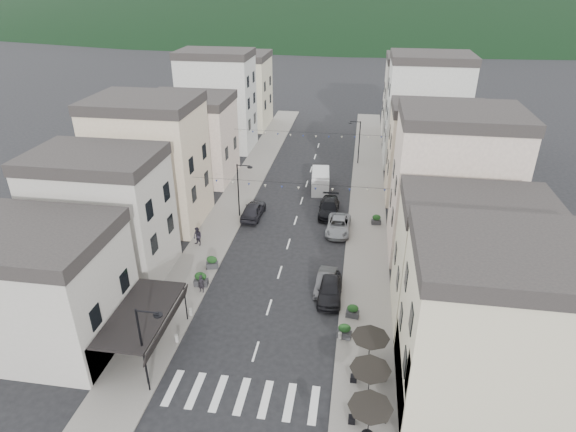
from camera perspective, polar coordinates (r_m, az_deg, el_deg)
name	(u,v)px	position (r m, az deg, el deg)	size (l,w,h in m)	color
ground	(234,423)	(30.76, -6.44, -23.17)	(700.00, 700.00, 0.00)	black
sidewalk_left	(240,193)	(57.65, -5.67, 2.76)	(4.00, 76.00, 0.12)	slate
sidewalk_right	(367,201)	(56.03, 9.39, 1.78)	(4.00, 76.00, 0.12)	slate
hill_backdrop	(358,16)	(319.79, 8.31, 22.44)	(640.00, 360.00, 70.00)	black
boutique_building	(29,292)	(37.66, -28.38, -7.98)	(12.00, 8.00, 8.00)	#ADA89F
bistro_building	(494,336)	(30.59, 23.26, -12.96)	(10.00, 8.00, 10.00)	beige
boutique_awning	(145,315)	(34.13, -16.60, -11.13)	(3.77, 7.50, 3.28)	black
buildings_row_left	(195,127)	(62.72, -10.96, 10.33)	(10.20, 54.16, 14.00)	#ADA89F
buildings_row_right	(433,139)	(58.66, 16.79, 8.72)	(10.20, 54.16, 14.50)	beige
cafe_terrace	(370,373)	(30.32, 9.71, -17.83)	(2.50, 8.10, 2.53)	black
streetlamp_left_near	(145,340)	(31.16, -16.56, -13.95)	(1.70, 0.56, 6.00)	black
streetlamp_left_far	(241,185)	(50.48, -5.64, 3.66)	(1.70, 0.56, 6.00)	black
streetlamp_right_far	(357,138)	(65.92, 8.23, 9.14)	(1.70, 0.56, 6.00)	black
bollards	(254,352)	(34.13, -4.07, -15.76)	(11.66, 10.26, 0.60)	gray
bunting_near	(290,186)	(45.02, 0.25, 3.54)	(19.00, 0.28, 0.62)	black
bunting_far	(309,135)	(59.92, 2.56, 9.54)	(19.00, 0.28, 0.62)	black
parked_car_a	(330,289)	(39.17, 4.99, -8.64)	(1.91, 4.74, 1.61)	black
parked_car_b	(326,282)	(40.23, 4.48, -7.78)	(1.42, 4.06, 1.34)	#353538
parked_car_c	(338,226)	(48.78, 5.98, -1.13)	(2.32, 5.04, 1.40)	gray
parked_car_d	(329,208)	(52.25, 4.89, 0.99)	(2.13, 5.24, 1.52)	black
parked_car_e	(253,210)	(51.52, -4.14, 0.71)	(1.96, 4.87, 1.66)	black
delivery_van	(320,180)	(58.07, 3.86, 4.26)	(2.47, 5.30, 2.47)	#BCBCBE
pedestrian_a	(201,284)	(40.09, -10.25, -7.91)	(0.57, 0.38, 1.58)	black
pedestrian_b	(198,237)	(46.62, -10.67, -2.41)	(0.91, 0.71, 1.86)	#231F29
planter_la	(201,279)	(40.95, -10.30, -7.37)	(1.19, 0.71, 1.28)	#2E2E31
planter_lb	(212,262)	(43.09, -9.00, -5.43)	(1.19, 0.87, 1.19)	#313134
planter_ra	(344,331)	(35.47, 6.70, -13.38)	(1.14, 0.79, 1.16)	#302F32
planter_rb	(353,311)	(37.37, 7.67, -11.09)	(1.04, 0.66, 1.10)	#2D2D2F
planter_rc	(376,220)	(50.64, 10.42, -0.41)	(1.03, 0.66, 1.09)	#2D2D30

